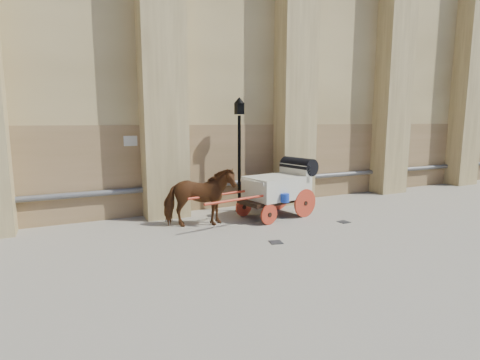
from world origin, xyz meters
TOP-DOWN VIEW (x-y plane):
  - ground at (0.00, 0.00)m, footprint 90.00×90.00m
  - horse at (-0.41, 1.99)m, footprint 2.25×1.41m
  - carriage at (2.44, 2.06)m, footprint 4.47×1.93m
  - street_lamp at (1.50, 3.23)m, footprint 0.37×0.37m
  - drain_grate_near at (0.85, -0.32)m, footprint 0.38×0.38m
  - drain_grate_far at (3.80, 0.46)m, footprint 0.35×0.35m

SIDE VIEW (x-z plane):
  - ground at x=0.00m, z-range 0.00..0.00m
  - drain_grate_near at x=0.85m, z-range 0.00..0.01m
  - drain_grate_far at x=3.80m, z-range 0.00..0.01m
  - horse at x=-0.41m, z-range 0.00..1.76m
  - carriage at x=2.44m, z-range 0.07..1.97m
  - street_lamp at x=1.50m, z-range 0.14..4.07m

